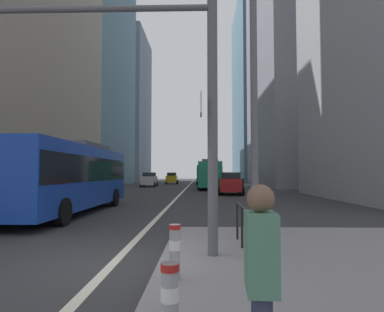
% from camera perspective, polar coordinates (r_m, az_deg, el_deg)
% --- Properties ---
extents(ground_plane, '(160.00, 160.00, 0.00)m').
position_cam_1_polar(ground_plane, '(26.98, -2.39, -6.94)').
color(ground_plane, '#303033').
extents(lane_centre_line, '(0.20, 80.00, 0.01)m').
position_cam_1_polar(lane_centre_line, '(36.95, -1.32, -5.84)').
color(lane_centre_line, beige).
rests_on(lane_centre_line, ground).
extents(office_tower_left_mid, '(10.84, 21.89, 39.19)m').
position_cam_1_polar(office_tower_left_mid, '(56.79, -17.49, 15.39)').
color(office_tower_left_mid, slate).
rests_on(office_tower_left_mid, ground).
extents(office_tower_left_far, '(10.25, 16.65, 33.70)m').
position_cam_1_polar(office_tower_left_far, '(79.41, -11.58, 8.01)').
color(office_tower_left_far, slate).
rests_on(office_tower_left_far, ground).
extents(office_tower_right_mid, '(13.55, 22.48, 51.72)m').
position_cam_1_polar(office_tower_right_mid, '(56.48, 18.38, 22.35)').
color(office_tower_right_mid, gray).
rests_on(office_tower_right_mid, ground).
extents(office_tower_right_far, '(13.28, 24.37, 42.01)m').
position_cam_1_polar(office_tower_right_far, '(81.59, 12.43, 10.72)').
color(office_tower_right_far, slate).
rests_on(office_tower_right_far, ground).
extents(city_bus_blue_oncoming, '(2.73, 11.00, 3.40)m').
position_cam_1_polar(city_bus_blue_oncoming, '(16.58, -20.22, -2.95)').
color(city_bus_blue_oncoming, '#14389E').
rests_on(city_bus_blue_oncoming, ground).
extents(city_bus_red_receding, '(2.84, 10.82, 3.40)m').
position_cam_1_polar(city_bus_red_receding, '(39.62, 3.07, -2.99)').
color(city_bus_red_receding, '#198456').
rests_on(city_bus_red_receding, ground).
extents(city_bus_red_distant, '(2.76, 10.69, 3.40)m').
position_cam_1_polar(city_bus_red_distant, '(56.28, 2.13, -2.96)').
color(city_bus_red_distant, '#198456').
rests_on(city_bus_red_distant, ground).
extents(car_oncoming_mid, '(2.09, 4.22, 1.94)m').
position_cam_1_polar(car_oncoming_mid, '(45.86, -7.36, -4.01)').
color(car_oncoming_mid, silver).
rests_on(car_oncoming_mid, ground).
extents(car_receding_near, '(2.14, 4.11, 1.94)m').
position_cam_1_polar(car_receding_near, '(29.76, 6.59, -4.64)').
color(car_receding_near, black).
rests_on(car_receding_near, ground).
extents(car_receding_far, '(2.18, 4.18, 1.94)m').
position_cam_1_polar(car_receding_far, '(29.28, 6.51, -4.67)').
color(car_receding_far, maroon).
rests_on(car_receding_far, ground).
extents(car_oncoming_far, '(2.11, 4.40, 1.94)m').
position_cam_1_polar(car_oncoming_far, '(56.94, -3.47, -3.81)').
color(car_oncoming_far, gold).
rests_on(car_oncoming_far, ground).
extents(traffic_signal_gantry, '(5.87, 0.65, 6.00)m').
position_cam_1_polar(traffic_signal_gantry, '(7.67, -11.59, 13.80)').
color(traffic_signal_gantry, '#515156').
rests_on(traffic_signal_gantry, median_island).
extents(street_lamp_post, '(5.50, 0.32, 8.00)m').
position_cam_1_polar(street_lamp_post, '(10.05, 10.52, 16.81)').
color(street_lamp_post, '#56565B').
rests_on(street_lamp_post, median_island).
extents(bollard_left, '(0.20, 0.20, 0.82)m').
position_cam_1_polar(bollard_left, '(3.71, -3.82, -23.28)').
color(bollard_left, '#99999E').
rests_on(bollard_left, median_island).
extents(bollard_right, '(0.20, 0.20, 0.90)m').
position_cam_1_polar(bollard_right, '(5.70, -2.99, -15.61)').
color(bollard_right, '#99999E').
rests_on(bollard_right, median_island).
extents(pedestrian_railing, '(0.06, 3.09, 0.98)m').
position_cam_1_polar(pedestrian_railing, '(7.49, 9.05, -11.05)').
color(pedestrian_railing, black).
rests_on(pedestrian_railing, median_island).
extents(pedestrian_far, '(0.26, 0.39, 1.66)m').
position_cam_1_polar(pedestrian_far, '(2.85, 11.81, -19.83)').
color(pedestrian_far, '#2D334C').
rests_on(pedestrian_far, median_island).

